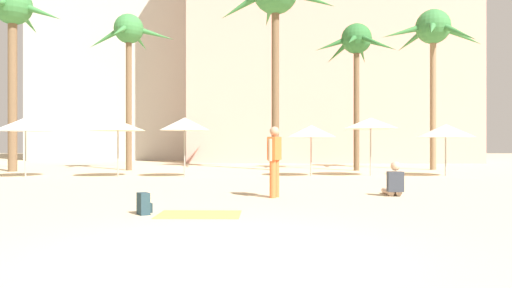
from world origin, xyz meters
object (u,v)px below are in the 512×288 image
at_px(palm_tree_far_left, 433,35).
at_px(cafe_umbrella_4, 311,131).
at_px(palm_tree_center, 275,0).
at_px(cafe_umbrella_1, 118,126).
at_px(palm_tree_left, 129,39).
at_px(cafe_umbrella_3, 371,123).
at_px(backpack, 144,204).
at_px(cafe_umbrella_0, 446,131).
at_px(cafe_umbrella_2, 185,124).
at_px(palm_tree_far_right, 356,47).
at_px(person_far_right, 274,158).
at_px(person_near_left, 394,184).
at_px(cafe_umbrella_5, 26,124).
at_px(beach_towel, 199,214).
at_px(palm_tree_right, 13,20).

distance_m(palm_tree_far_left, cafe_umbrella_4, 9.93).
xyz_separation_m(palm_tree_center, cafe_umbrella_1, (-6.59, -5.20, -6.69)).
distance_m(palm_tree_far_left, palm_tree_center, 8.43).
distance_m(palm_tree_left, cafe_umbrella_3, 12.88).
height_order(cafe_umbrella_1, backpack, cafe_umbrella_1).
xyz_separation_m(cafe_umbrella_0, cafe_umbrella_2, (-10.90, -0.76, 0.26)).
height_order(palm_tree_far_right, person_far_right, palm_tree_far_right).
relative_size(palm_tree_center, cafe_umbrella_0, 4.41).
bearing_deg(person_near_left, cafe_umbrella_5, 64.15).
bearing_deg(backpack, cafe_umbrella_5, 94.54).
distance_m(cafe_umbrella_0, cafe_umbrella_3, 3.17).
height_order(palm_tree_far_right, person_near_left, palm_tree_far_right).
relative_size(cafe_umbrella_2, cafe_umbrella_4, 1.14).
xyz_separation_m(palm_tree_center, person_far_right, (-0.31, -12.54, -7.80)).
relative_size(palm_tree_center, cafe_umbrella_3, 4.24).
bearing_deg(person_far_right, cafe_umbrella_0, -106.48).
xyz_separation_m(cafe_umbrella_1, cafe_umbrella_2, (2.75, -0.02, 0.06)).
distance_m(palm_tree_left, cafe_umbrella_2, 7.50).
bearing_deg(cafe_umbrella_5, person_far_right, -35.56).
xyz_separation_m(cafe_umbrella_1, backpack, (3.72, -10.23, -1.90)).
xyz_separation_m(palm_tree_far_right, beach_towel, (-5.88, -14.92, -6.24)).
height_order(palm_tree_far_left, cafe_umbrella_4, palm_tree_far_left).
bearing_deg(cafe_umbrella_4, backpack, -111.57).
bearing_deg(backpack, beach_towel, -32.68).
xyz_separation_m(cafe_umbrella_0, person_far_right, (-7.37, -8.08, -0.92)).
bearing_deg(person_far_right, palm_tree_far_right, -84.16).
height_order(cafe_umbrella_4, person_far_right, cafe_umbrella_4).
relative_size(palm_tree_far_right, cafe_umbrella_3, 3.03).
distance_m(palm_tree_center, cafe_umbrella_5, 13.40).
bearing_deg(palm_tree_right, cafe_umbrella_0, -8.10).
relative_size(cafe_umbrella_2, person_near_left, 2.62).
bearing_deg(palm_tree_center, person_near_left, -76.81).
height_order(cafe_umbrella_2, person_near_left, cafe_umbrella_2).
distance_m(cafe_umbrella_1, person_near_left, 11.78).
distance_m(palm_tree_left, palm_tree_far_right, 11.58).
relative_size(backpack, person_near_left, 0.45).
relative_size(palm_tree_left, person_near_left, 8.60).
height_order(cafe_umbrella_1, cafe_umbrella_4, cafe_umbrella_1).
height_order(palm_tree_far_left, beach_towel, palm_tree_far_left).
relative_size(beach_towel, person_far_right, 0.88).
bearing_deg(palm_tree_far_right, person_near_left, -96.19).
bearing_deg(cafe_umbrella_0, person_far_right, -132.36).
bearing_deg(cafe_umbrella_5, cafe_umbrella_0, 3.01).
relative_size(palm_tree_center, backpack, 24.84).
xyz_separation_m(palm_tree_far_right, cafe_umbrella_3, (-0.16, -3.95, -4.03)).
bearing_deg(backpack, person_near_left, -1.30).
relative_size(cafe_umbrella_5, person_far_right, 1.35).
relative_size(cafe_umbrella_3, person_near_left, 2.65).
height_order(palm_tree_center, person_near_left, palm_tree_center).
height_order(palm_tree_left, person_near_left, palm_tree_left).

